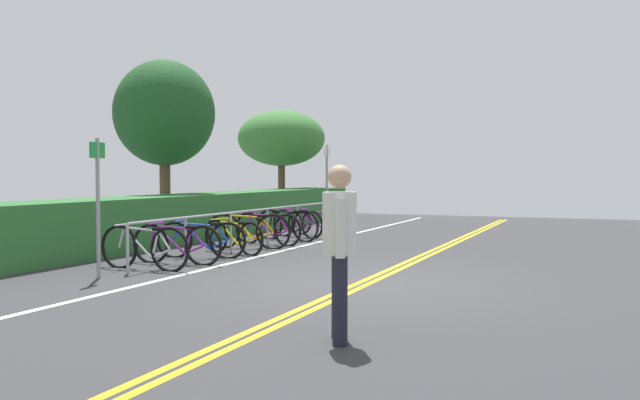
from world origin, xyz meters
TOP-DOWN VIEW (x-y plane):
  - ground_plane at (0.00, 0.00)m, footprint 32.16×13.91m
  - centre_line_yellow_inner at (0.00, -0.08)m, footprint 28.94×0.10m
  - centre_line_yellow_outer at (0.00, 0.08)m, footprint 28.94×0.10m
  - bike_lane_stripe_white at (0.00, 2.89)m, footprint 28.94×0.12m
  - bike_rack at (3.33, 3.73)m, footprint 8.07×0.05m
  - bicycle_0 at (-0.17, 3.80)m, footprint 0.46×1.78m
  - bicycle_1 at (0.63, 3.71)m, footprint 0.46×1.76m
  - bicycle_2 at (1.52, 3.78)m, footprint 0.57×1.71m
  - bicycle_3 at (2.37, 3.59)m, footprint 0.64×1.63m
  - bicycle_4 at (3.29, 3.76)m, footprint 0.52×1.84m
  - bicycle_5 at (4.15, 3.74)m, footprint 0.50×1.81m
  - bicycle_6 at (5.16, 3.73)m, footprint 0.56×1.80m
  - bicycle_7 at (5.99, 3.85)m, footprint 0.64×1.62m
  - bicycle_8 at (6.78, 3.65)m, footprint 0.46×1.67m
  - pedestrian at (-3.43, -0.91)m, footprint 0.46×0.32m
  - sign_post_near at (-1.19, 3.87)m, footprint 0.36×0.07m
  - sign_post_far at (8.06, 3.91)m, footprint 0.36×0.06m
  - hedge_backdrop at (4.83, 6.04)m, footprint 17.02×1.39m
  - tree_mid at (5.10, 7.15)m, footprint 2.55×2.55m
  - tree_far_right at (11.94, 7.19)m, footprint 3.01×3.01m

SIDE VIEW (x-z plane):
  - ground_plane at x=0.00m, z-range -0.05..0.00m
  - centre_line_yellow_inner at x=0.00m, z-range 0.00..0.00m
  - centre_line_yellow_outer at x=0.00m, z-range 0.00..0.00m
  - bike_lane_stripe_white at x=0.00m, z-range 0.00..0.00m
  - bicycle_8 at x=6.78m, z-range -0.02..0.68m
  - bicycle_3 at x=2.37m, z-range -0.02..0.68m
  - bicycle_7 at x=5.99m, z-range -0.02..0.71m
  - bicycle_2 at x=1.52m, z-range -0.02..0.71m
  - bicycle_1 at x=0.63m, z-range -0.02..0.72m
  - bicycle_5 at x=4.15m, z-range -0.02..0.73m
  - bicycle_0 at x=-0.17m, z-range -0.02..0.75m
  - bicycle_6 at x=5.16m, z-range -0.02..0.76m
  - bicycle_4 at x=3.29m, z-range -0.02..0.76m
  - hedge_backdrop at x=4.83m, z-range 0.00..1.08m
  - bike_rack at x=3.33m, z-range 0.21..1.03m
  - pedestrian at x=-3.43m, z-range 0.12..1.79m
  - sign_post_near at x=-1.19m, z-range 0.22..2.34m
  - sign_post_far at x=8.06m, z-range 0.23..2.59m
  - tree_far_right at x=11.94m, z-range 0.91..4.67m
  - tree_mid at x=5.10m, z-range 0.87..5.32m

